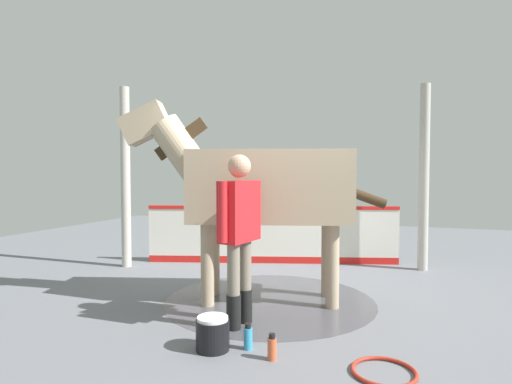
{
  "coord_description": "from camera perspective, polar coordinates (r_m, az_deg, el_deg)",
  "views": [
    {
      "loc": [
        5.3,
        1.53,
        1.59
      ],
      "look_at": [
        0.83,
        -0.08,
        1.38
      ],
      "focal_mm": 29.5,
      "sensor_mm": 36.0,
      "label": 1
    }
  ],
  "objects": [
    {
      "name": "horse",
      "position": [
        5.19,
        0.55,
        0.85
      ],
      "size": [
        1.4,
        3.22,
        2.49
      ],
      "rotation": [
        0.0,
        0.0,
        -1.28
      ],
      "color": "tan",
      "rests_on": "ground"
    },
    {
      "name": "wet_patch",
      "position": [
        5.42,
        1.87,
        -14.48
      ],
      "size": [
        2.61,
        2.61,
        0.0
      ],
      "primitive_type": "cylinder",
      "color": "#4C4C54",
      "rests_on": "ground"
    },
    {
      "name": "bottle_shampoo",
      "position": [
        4.02,
        -1.09,
        -19.11
      ],
      "size": [
        0.08,
        0.08,
        0.24
      ],
      "color": "#3399CC",
      "rests_on": "ground"
    },
    {
      "name": "wash_bucket",
      "position": [
        4.01,
        -5.9,
        -18.55
      ],
      "size": [
        0.3,
        0.3,
        0.3
      ],
      "color": "black",
      "rests_on": "ground"
    },
    {
      "name": "roof_post_far",
      "position": [
        7.38,
        21.82,
        1.82
      ],
      "size": [
        0.16,
        0.16,
        3.04
      ],
      "primitive_type": "cylinder",
      "color": "#B7B2A8",
      "rests_on": "ground"
    },
    {
      "name": "hose_coil",
      "position": [
        3.77,
        16.95,
        -22.24
      ],
      "size": [
        0.52,
        0.52,
        0.03
      ],
      "primitive_type": "torus",
      "color": "#B72D1E",
      "rests_on": "ground"
    },
    {
      "name": "roof_post_near",
      "position": [
        7.45,
        -17.27,
        1.89
      ],
      "size": [
        0.16,
        0.16,
        3.04
      ],
      "primitive_type": "cylinder",
      "color": "#B7B2A8",
      "rests_on": "ground"
    },
    {
      "name": "handler",
      "position": [
        4.36,
        -2.26,
        -4.65
      ],
      "size": [
        0.7,
        0.3,
        1.78
      ],
      "rotation": [
        0.0,
        0.0,
        1.41
      ],
      "color": "black",
      "rests_on": "ground"
    },
    {
      "name": "ground_plane",
      "position": [
        5.75,
        3.69,
        -13.62
      ],
      "size": [
        16.0,
        16.0,
        0.02
      ],
      "primitive_type": "cube",
      "color": "slate"
    },
    {
      "name": "barrier_wall",
      "position": [
        7.47,
        2.21,
        -6.09
      ],
      "size": [
        1.36,
        4.24,
        1.02
      ],
      "color": "silver",
      "rests_on": "ground"
    },
    {
      "name": "bottle_spray",
      "position": [
        3.82,
        2.19,
        -20.36
      ],
      "size": [
        0.08,
        0.08,
        0.23
      ],
      "color": "#CC5933",
      "rests_on": "ground"
    }
  ]
}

